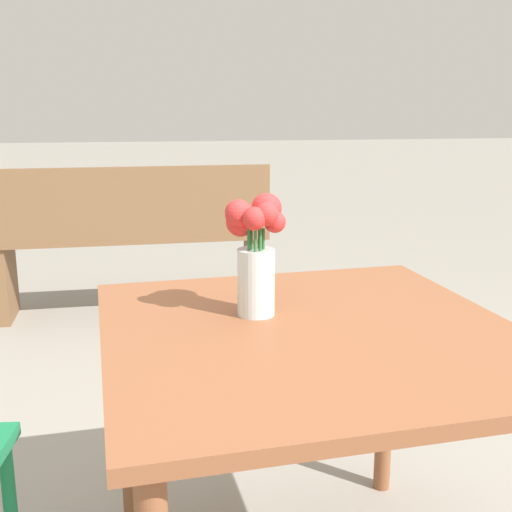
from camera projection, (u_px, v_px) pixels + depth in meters
table_front at (310, 367)px, 1.41m from camera, size 0.95×0.98×0.70m
flower_vase at (255, 254)px, 1.44m from camera, size 0.14×0.14×0.28m
bench_near at (132, 236)px, 3.57m from camera, size 1.52×0.38×0.85m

